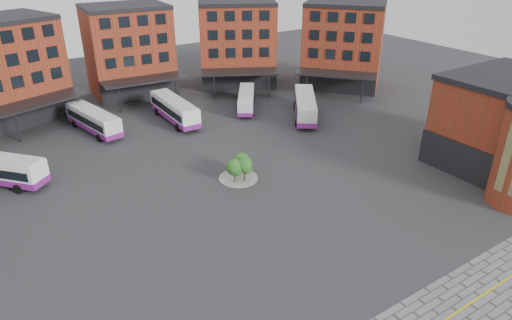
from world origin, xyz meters
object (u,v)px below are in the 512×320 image
bus_d (175,109)px  bus_f (305,106)px  bus_c (93,120)px  bus_e (246,100)px  tree_island (240,166)px

bus_d → bus_f: 19.20m
bus_c → bus_f: 30.16m
bus_d → bus_e: size_ratio=1.23×
bus_c → tree_island: bearing=-78.9°
bus_c → bus_d: 11.26m
tree_island → bus_f: bearing=31.7°
tree_island → bus_f: (18.22, 11.23, 0.19)m
tree_island → bus_f: bus_f is taller
bus_d → bus_f: (16.82, -9.25, 0.03)m
bus_e → tree_island: bearing=-89.9°
tree_island → bus_c: bus_c is taller
bus_c → bus_e: 22.81m
tree_island → bus_d: bus_d is taller
bus_f → bus_c: bearing=-166.7°
tree_island → bus_e: size_ratio=0.46×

